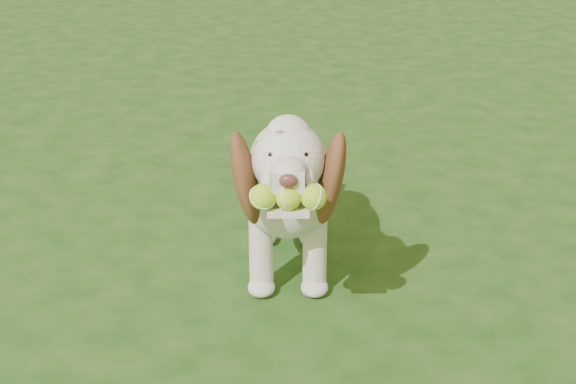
{
  "coord_description": "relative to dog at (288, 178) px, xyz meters",
  "views": [
    {
      "loc": [
        0.15,
        -3.66,
        1.77
      ],
      "look_at": [
        -0.15,
        -0.62,
        0.5
      ],
      "focal_mm": 55.0,
      "sensor_mm": 36.0,
      "label": 1
    }
  ],
  "objects": [
    {
      "name": "ground",
      "position": [
        0.17,
        0.36,
        -0.45
      ],
      "size": [
        80.0,
        80.0,
        0.0
      ],
      "primitive_type": "plane",
      "color": "#193F12",
      "rests_on": "ground"
    },
    {
      "name": "dog",
      "position": [
        0.0,
        0.0,
        0.0
      ],
      "size": [
        0.5,
        1.3,
        0.85
      ],
      "rotation": [
        0.0,
        0.0,
        0.1
      ],
      "color": "silver",
      "rests_on": "ground"
    }
  ]
}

